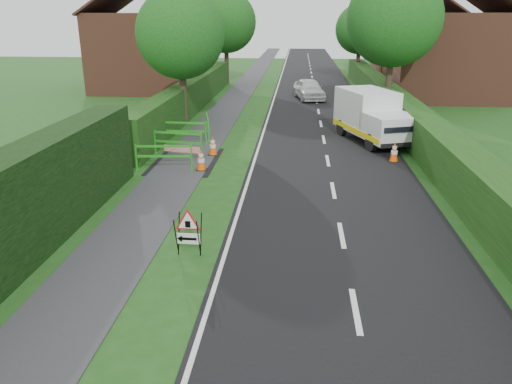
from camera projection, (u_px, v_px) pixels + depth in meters
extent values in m
plane|color=#1C4914|center=(219.00, 336.00, 8.84)|extent=(120.00, 120.00, 0.00)
cube|color=black|center=(313.00, 83.00, 41.50)|extent=(6.00, 90.00, 0.02)
cube|color=#2D2D30|center=(248.00, 82.00, 41.93)|extent=(2.00, 90.00, 0.02)
cube|color=#14380F|center=(193.00, 110.00, 29.89)|extent=(1.00, 24.00, 1.80)
cube|color=#14380F|center=(409.00, 137.00, 23.35)|extent=(1.20, 50.00, 1.50)
cube|color=brown|center=(147.00, 52.00, 36.87)|extent=(7.00, 7.00, 5.50)
cube|color=brown|center=(445.00, 56.00, 33.34)|extent=(7.00, 7.00, 5.50)
cube|color=brown|center=(415.00, 45.00, 46.40)|extent=(7.00, 7.00, 5.50)
cube|color=#331E19|center=(400.00, 1.00, 45.25)|extent=(4.00, 7.40, 2.58)
cube|color=#331E19|center=(439.00, 1.00, 44.97)|extent=(4.00, 7.40, 2.58)
cylinder|color=#2D2116|center=(184.00, 99.00, 25.66)|extent=(0.36, 0.36, 2.62)
sphere|color=#114012|center=(180.00, 34.00, 24.59)|extent=(4.40, 4.40, 4.40)
cylinder|color=#2D2116|center=(388.00, 87.00, 28.49)|extent=(0.36, 0.36, 2.97)
sphere|color=#114012|center=(394.00, 19.00, 27.25)|extent=(5.20, 5.20, 5.20)
cylinder|color=#2D2116|center=(227.00, 67.00, 40.65)|extent=(0.36, 0.36, 2.80)
sphere|color=#114012|center=(226.00, 22.00, 39.50)|extent=(4.80, 4.80, 4.80)
cylinder|color=#2D2116|center=(358.00, 65.00, 43.60)|extent=(0.36, 0.36, 2.45)
sphere|color=#114012|center=(360.00, 29.00, 42.59)|extent=(4.20, 4.20, 4.20)
cylinder|color=black|center=(176.00, 237.00, 11.56)|extent=(0.03, 0.31, 0.99)
cylinder|color=black|center=(179.00, 233.00, 11.79)|extent=(0.03, 0.31, 0.99)
cylinder|color=black|center=(199.00, 239.00, 11.50)|extent=(0.03, 0.31, 0.99)
cylinder|color=black|center=(201.00, 234.00, 11.73)|extent=(0.03, 0.31, 0.99)
cube|color=white|center=(189.00, 239.00, 11.65)|extent=(0.55, 0.04, 0.27)
cube|color=black|center=(188.00, 239.00, 11.64)|extent=(0.39, 0.02, 0.06)
cone|color=black|center=(180.00, 238.00, 11.66)|extent=(0.13, 0.16, 0.16)
cube|color=black|center=(188.00, 224.00, 11.51)|extent=(0.12, 0.01, 0.16)
cube|color=silver|center=(366.00, 110.00, 22.71)|extent=(2.77, 3.47, 1.81)
cube|color=silver|center=(390.00, 128.00, 20.74)|extent=(2.41, 2.46, 1.11)
cube|color=black|center=(403.00, 126.00, 19.80)|extent=(1.63, 0.74, 0.51)
cube|color=yellow|center=(354.00, 130.00, 21.93)|extent=(1.55, 4.38, 0.22)
cube|color=yellow|center=(393.00, 128.00, 22.38)|extent=(1.55, 4.38, 0.22)
cube|color=black|center=(401.00, 145.00, 20.06)|extent=(1.77, 0.71, 0.19)
cylinder|color=black|center=(371.00, 143.00, 20.69)|extent=(0.46, 0.78, 0.75)
cylinder|color=black|center=(408.00, 140.00, 21.09)|extent=(0.46, 0.78, 0.75)
cylinder|color=black|center=(342.00, 128.00, 23.45)|extent=(0.46, 0.78, 0.75)
cylinder|color=black|center=(374.00, 126.00, 23.84)|extent=(0.46, 0.78, 0.75)
cube|color=black|center=(393.00, 161.00, 19.34)|extent=(0.38, 0.38, 0.04)
cone|color=#FF5608|center=(394.00, 151.00, 19.21)|extent=(0.32, 0.32, 0.75)
cylinder|color=white|center=(394.00, 152.00, 19.22)|extent=(0.25, 0.25, 0.14)
cylinder|color=white|center=(395.00, 148.00, 19.16)|extent=(0.17, 0.17, 0.10)
cube|color=black|center=(380.00, 146.00, 21.67)|extent=(0.38, 0.38, 0.04)
cone|color=#FF5608|center=(381.00, 137.00, 21.54)|extent=(0.32, 0.32, 0.75)
cylinder|color=white|center=(381.00, 137.00, 21.55)|extent=(0.25, 0.25, 0.14)
cylinder|color=white|center=(381.00, 133.00, 21.49)|extent=(0.17, 0.17, 0.10)
cube|color=black|center=(371.00, 140.00, 22.61)|extent=(0.38, 0.38, 0.04)
cone|color=#FF5608|center=(372.00, 131.00, 22.48)|extent=(0.32, 0.32, 0.75)
cylinder|color=white|center=(372.00, 132.00, 22.49)|extent=(0.25, 0.25, 0.14)
cylinder|color=white|center=(372.00, 128.00, 22.43)|extent=(0.17, 0.17, 0.10)
cube|color=black|center=(201.00, 170.00, 18.28)|extent=(0.38, 0.38, 0.04)
cone|color=#FF5608|center=(201.00, 159.00, 18.14)|extent=(0.32, 0.32, 0.75)
cylinder|color=white|center=(201.00, 160.00, 18.16)|extent=(0.25, 0.25, 0.14)
cylinder|color=white|center=(201.00, 155.00, 18.09)|extent=(0.17, 0.17, 0.10)
cube|color=black|center=(213.00, 155.00, 20.25)|extent=(0.38, 0.38, 0.04)
cone|color=#FF5608|center=(213.00, 145.00, 20.11)|extent=(0.32, 0.32, 0.75)
cylinder|color=white|center=(213.00, 146.00, 20.13)|extent=(0.25, 0.25, 0.14)
cylinder|color=white|center=(213.00, 142.00, 20.06)|extent=(0.17, 0.17, 0.10)
cube|color=#22951B|center=(136.00, 158.00, 18.06)|extent=(0.05, 0.05, 1.00)
cube|color=#22951B|center=(192.00, 157.00, 18.08)|extent=(0.05, 0.05, 1.00)
cube|color=#22951B|center=(163.00, 146.00, 17.93)|extent=(2.00, 0.23, 0.08)
cube|color=#22951B|center=(164.00, 156.00, 18.05)|extent=(2.00, 0.23, 0.08)
cube|color=#22951B|center=(137.00, 170.00, 18.22)|extent=(0.09, 0.35, 0.04)
cube|color=#22951B|center=(192.00, 170.00, 18.24)|extent=(0.09, 0.35, 0.04)
cube|color=#22951B|center=(155.00, 142.00, 20.27)|extent=(0.06, 0.06, 1.00)
cube|color=#22951B|center=(201.00, 145.00, 19.81)|extent=(0.06, 0.06, 1.00)
cube|color=#22951B|center=(177.00, 133.00, 19.90)|extent=(1.98, 0.37, 0.08)
cube|color=#22951B|center=(178.00, 142.00, 20.03)|extent=(1.98, 0.37, 0.08)
cube|color=#22951B|center=(156.00, 153.00, 20.43)|extent=(0.12, 0.36, 0.04)
cube|color=#22951B|center=(202.00, 157.00, 19.97)|extent=(0.12, 0.36, 0.04)
cube|color=#22951B|center=(162.00, 132.00, 22.09)|extent=(0.05, 0.05, 1.00)
cube|color=#22951B|center=(206.00, 133.00, 21.84)|extent=(0.05, 0.05, 1.00)
cube|color=#22951B|center=(183.00, 123.00, 21.82)|extent=(2.00, 0.16, 0.08)
cube|color=#22951B|center=(184.00, 131.00, 21.95)|extent=(2.00, 0.16, 0.08)
cube|color=#22951B|center=(163.00, 142.00, 22.25)|extent=(0.08, 0.35, 0.04)
cube|color=#22951B|center=(206.00, 144.00, 22.00)|extent=(0.08, 0.35, 0.04)
cube|color=#22951B|center=(209.00, 131.00, 22.16)|extent=(0.06, 0.06, 1.00)
cube|color=#22951B|center=(207.00, 122.00, 24.03)|extent=(0.06, 0.06, 1.00)
cube|color=#22951B|center=(207.00, 117.00, 22.95)|extent=(0.49, 1.96, 0.08)
cube|color=#22951B|center=(208.00, 125.00, 23.08)|extent=(0.49, 1.96, 0.08)
cube|color=#22951B|center=(209.00, 142.00, 22.32)|extent=(0.35, 0.14, 0.04)
cube|color=#22951B|center=(207.00, 132.00, 24.19)|extent=(0.35, 0.14, 0.04)
cube|color=red|center=(183.00, 160.00, 19.54)|extent=(1.48, 0.32, 0.25)
imported|color=silver|center=(309.00, 89.00, 33.45)|extent=(2.37, 4.23, 1.36)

